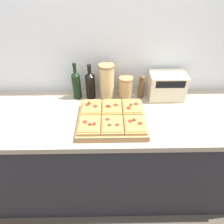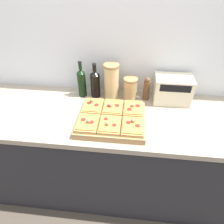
{
  "view_description": "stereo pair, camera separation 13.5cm",
  "coord_description": "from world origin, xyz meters",
  "px_view_note": "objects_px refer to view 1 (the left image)",
  "views": [
    {
      "loc": [
        0.05,
        -0.81,
        1.79
      ],
      "look_at": [
        0.06,
        0.26,
        0.95
      ],
      "focal_mm": 32.0,
      "sensor_mm": 36.0,
      "label": 1
    },
    {
      "loc": [
        0.18,
        -0.8,
        1.79
      ],
      "look_at": [
        0.06,
        0.26,
        0.95
      ],
      "focal_mm": 32.0,
      "sensor_mm": 36.0,
      "label": 2
    }
  ],
  "objects_px": {
    "pepper_mill": "(142,87)",
    "grain_jar_short": "(126,87)",
    "olive_oil_bottle": "(76,84)",
    "grain_jar_tall": "(107,82)",
    "cutting_board": "(112,119)",
    "wine_bottle": "(90,85)",
    "toaster_oven": "(167,86)"
  },
  "relations": [
    {
      "from": "cutting_board",
      "to": "grain_jar_tall",
      "type": "relative_size",
      "value": 1.61
    },
    {
      "from": "cutting_board",
      "to": "pepper_mill",
      "type": "xyz_separation_m",
      "value": [
        0.24,
        0.31,
        0.07
      ]
    },
    {
      "from": "cutting_board",
      "to": "grain_jar_short",
      "type": "height_order",
      "value": "grain_jar_short"
    },
    {
      "from": "pepper_mill",
      "to": "grain_jar_short",
      "type": "bearing_deg",
      "value": 180.0
    },
    {
      "from": "cutting_board",
      "to": "grain_jar_tall",
      "type": "bearing_deg",
      "value": 96.55
    },
    {
      "from": "grain_jar_short",
      "to": "toaster_oven",
      "type": "height_order",
      "value": "toaster_oven"
    },
    {
      "from": "wine_bottle",
      "to": "grain_jar_short",
      "type": "height_order",
      "value": "wine_bottle"
    },
    {
      "from": "cutting_board",
      "to": "wine_bottle",
      "type": "relative_size",
      "value": 1.61
    },
    {
      "from": "grain_jar_tall",
      "to": "pepper_mill",
      "type": "distance_m",
      "value": 0.28
    },
    {
      "from": "wine_bottle",
      "to": "grain_jar_short",
      "type": "xyz_separation_m",
      "value": [
        0.27,
        0.0,
        -0.03
      ]
    },
    {
      "from": "grain_jar_tall",
      "to": "toaster_oven",
      "type": "distance_m",
      "value": 0.47
    },
    {
      "from": "cutting_board",
      "to": "grain_jar_tall",
      "type": "height_order",
      "value": "grain_jar_tall"
    },
    {
      "from": "pepper_mill",
      "to": "olive_oil_bottle",
      "type": "bearing_deg",
      "value": 180.0
    },
    {
      "from": "grain_jar_short",
      "to": "pepper_mill",
      "type": "bearing_deg",
      "value": 0.0
    },
    {
      "from": "wine_bottle",
      "to": "toaster_oven",
      "type": "relative_size",
      "value": 0.94
    },
    {
      "from": "olive_oil_bottle",
      "to": "pepper_mill",
      "type": "xyz_separation_m",
      "value": [
        0.51,
        0.0,
        -0.03
      ]
    },
    {
      "from": "grain_jar_short",
      "to": "grain_jar_tall",
      "type": "bearing_deg",
      "value": 180.0
    },
    {
      "from": "wine_bottle",
      "to": "grain_jar_tall",
      "type": "xyz_separation_m",
      "value": [
        0.13,
        0.0,
        0.03
      ]
    },
    {
      "from": "cutting_board",
      "to": "toaster_oven",
      "type": "xyz_separation_m",
      "value": [
        0.43,
        0.3,
        0.08
      ]
    },
    {
      "from": "olive_oil_bottle",
      "to": "grain_jar_short",
      "type": "xyz_separation_m",
      "value": [
        0.38,
        0.0,
        -0.03
      ]
    },
    {
      "from": "grain_jar_tall",
      "to": "grain_jar_short",
      "type": "relative_size",
      "value": 1.61
    },
    {
      "from": "grain_jar_tall",
      "to": "pepper_mill",
      "type": "relative_size",
      "value": 1.48
    },
    {
      "from": "cutting_board",
      "to": "grain_jar_short",
      "type": "relative_size",
      "value": 2.59
    },
    {
      "from": "cutting_board",
      "to": "grain_jar_short",
      "type": "bearing_deg",
      "value": 70.14
    },
    {
      "from": "grain_jar_tall",
      "to": "pepper_mill",
      "type": "height_order",
      "value": "grain_jar_tall"
    },
    {
      "from": "wine_bottle",
      "to": "toaster_oven",
      "type": "height_order",
      "value": "wine_bottle"
    },
    {
      "from": "pepper_mill",
      "to": "toaster_oven",
      "type": "height_order",
      "value": "toaster_oven"
    },
    {
      "from": "toaster_oven",
      "to": "pepper_mill",
      "type": "bearing_deg",
      "value": 178.29
    },
    {
      "from": "olive_oil_bottle",
      "to": "pepper_mill",
      "type": "relative_size",
      "value": 1.54
    },
    {
      "from": "olive_oil_bottle",
      "to": "grain_jar_tall",
      "type": "relative_size",
      "value": 1.04
    },
    {
      "from": "cutting_board",
      "to": "toaster_oven",
      "type": "distance_m",
      "value": 0.53
    },
    {
      "from": "cutting_board",
      "to": "toaster_oven",
      "type": "height_order",
      "value": "toaster_oven"
    }
  ]
}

